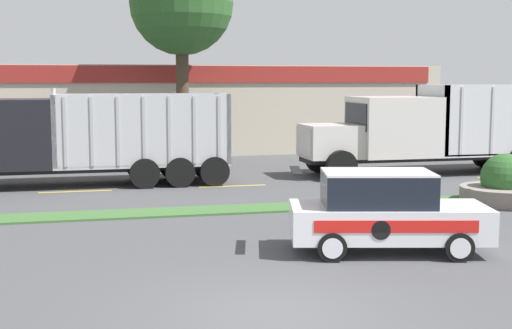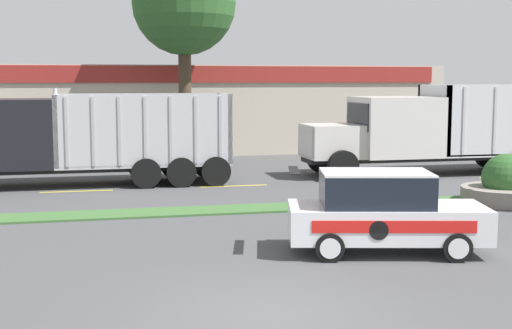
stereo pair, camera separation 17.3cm
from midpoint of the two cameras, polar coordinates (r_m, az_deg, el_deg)
ground_plane at (r=11.73m, az=1.57°, el=-11.77°), size 600.00×600.00×0.00m
grass_verge at (r=20.32m, az=-4.80°, el=-3.74°), size 120.00×1.31×0.06m
centre_line_4 at (r=24.73m, az=-13.96°, el=-2.09°), size 2.40×0.14×0.01m
centre_line_5 at (r=25.20m, az=-1.59°, el=-1.72°), size 2.40×0.14×0.01m
centre_line_6 at (r=26.77m, az=9.82°, el=-1.32°), size 2.40×0.14×0.01m
centre_line_7 at (r=29.27m, az=19.63°, el=-0.93°), size 2.40×0.14×0.01m
dump_truck_lead at (r=28.98m, az=13.59°, el=2.47°), size 11.80×2.86×3.54m
dump_truck_mid at (r=25.93m, az=-16.78°, el=1.75°), size 11.54×2.66×3.45m
rally_car at (r=15.68m, az=10.45°, el=-3.76°), size 4.51×2.66×1.81m
stone_planter at (r=23.01m, az=19.56°, el=-1.68°), size 2.67×2.67×1.51m
store_building_backdrop at (r=40.41m, az=-8.33°, el=4.58°), size 29.53×12.10×4.45m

